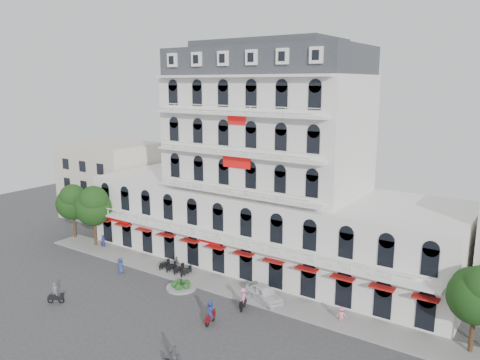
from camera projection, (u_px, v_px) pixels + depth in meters
name	position (u px, v px, depth m)	size (l,w,h in m)	color
ground	(163.00, 320.00, 42.54)	(120.00, 120.00, 0.00)	#38383A
sidewalk	(221.00, 285.00, 49.81)	(53.00, 4.00, 0.16)	gray
main_building	(266.00, 180.00, 55.06)	(45.00, 15.00, 25.80)	silver
flank_building_west	(110.00, 180.00, 74.03)	(14.00, 10.00, 12.00)	beige
traffic_island	(181.00, 286.00, 49.00)	(3.20, 3.20, 1.60)	gray
parked_scooter_row	(175.00, 273.00, 53.16)	(4.40, 1.80, 1.10)	black
tree_west_outer	(73.00, 201.00, 63.83)	(4.50, 4.48, 7.76)	#382314
tree_west_inner	(93.00, 205.00, 60.60)	(4.76, 4.76, 8.25)	#382314
tree_east_inner	(477.00, 292.00, 36.29)	(4.40, 4.37, 7.57)	#382314
parked_car	(264.00, 293.00, 46.12)	(1.89, 4.71, 1.60)	white
rider_west	(55.00, 294.00, 45.64)	(1.49, 1.11, 2.13)	black
rider_east	(210.00, 312.00, 41.66)	(0.71, 1.70, 2.25)	maroon
rider_northeast	(175.00, 360.00, 34.50)	(1.68, 0.68, 2.29)	black
rider_center	(243.00, 298.00, 44.35)	(0.93, 1.65, 2.16)	black
pedestrian_left	(121.00, 266.00, 52.90)	(0.87, 0.57, 1.78)	navy
pedestrian_mid	(177.00, 263.00, 53.80)	(0.95, 0.39, 1.61)	#57585E
pedestrian_right	(341.00, 315.00, 41.90)	(1.00, 0.58, 1.55)	pink
pedestrian_far	(103.00, 242.00, 60.77)	(0.66, 0.43, 1.80)	navy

